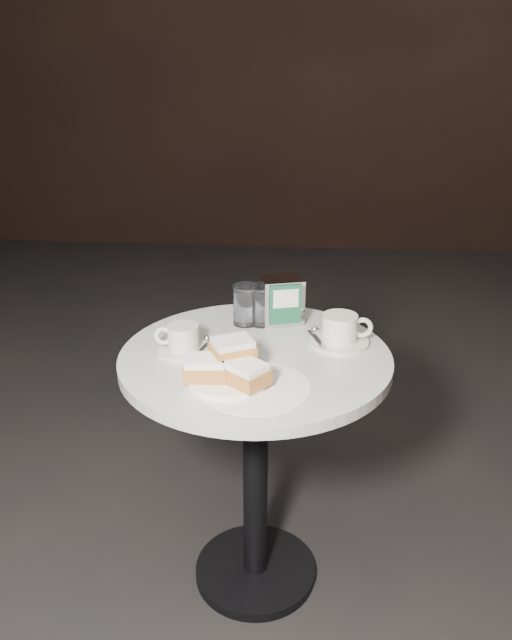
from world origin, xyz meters
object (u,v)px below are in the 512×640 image
object	(u,v)px
cafe_table	(255,419)
coffee_cup_left	(183,340)
coffee_cup_right	(340,331)
beignet_plate	(228,368)
water_glass_right	(262,305)
water_glass_left	(246,305)
napkin_dispenser	(282,300)

from	to	relation	value
cafe_table	coffee_cup_left	bearing A→B (deg)	-179.39
coffee_cup_right	beignet_plate	bearing A→B (deg)	-144.05
cafe_table	coffee_cup_right	bearing A→B (deg)	20.01
coffee_cup_right	water_glass_right	bearing A→B (deg)	146.82
water_glass_left	napkin_dispenser	xyz separation A→B (m)	(0.10, 0.02, 0.01)
napkin_dispenser	cafe_table	bearing A→B (deg)	-120.82
water_glass_right	napkin_dispenser	bearing A→B (deg)	18.39
cafe_table	coffee_cup_right	xyz separation A→B (m)	(0.22, 0.08, 0.23)
coffee_cup_left	napkin_dispenser	size ratio (longest dim) A/B	1.10
water_glass_left	water_glass_right	size ratio (longest dim) A/B	1.00
coffee_cup_left	water_glass_right	bearing A→B (deg)	45.22
coffee_cup_right	water_glass_right	world-z (taller)	water_glass_right
beignet_plate	coffee_cup_left	bearing A→B (deg)	131.70
cafe_table	water_glass_left	distance (m)	0.32
coffee_cup_right	napkin_dispenser	bearing A→B (deg)	135.22
beignet_plate	coffee_cup_left	xyz separation A→B (m)	(-0.14, 0.15, -0.00)
beignet_plate	napkin_dispenser	size ratio (longest dim) A/B	1.74
water_glass_left	napkin_dispenser	distance (m)	0.10
coffee_cup_left	coffee_cup_right	xyz separation A→B (m)	(0.40, 0.08, 0.00)
water_glass_left	water_glass_right	xyz separation A→B (m)	(0.05, 0.00, 0.00)
cafe_table	water_glass_left	size ratio (longest dim) A/B	6.49
coffee_cup_left	coffee_cup_right	distance (m)	0.41
cafe_table	coffee_cup_left	xyz separation A→B (m)	(-0.19, -0.00, 0.23)
water_glass_right	napkin_dispenser	size ratio (longest dim) A/B	0.86
coffee_cup_right	napkin_dispenser	world-z (taller)	napkin_dispenser
coffee_cup_right	napkin_dispenser	distance (m)	0.21
coffee_cup_right	napkin_dispenser	xyz separation A→B (m)	(-0.16, 0.13, 0.03)
water_glass_left	water_glass_right	world-z (taller)	same
coffee_cup_right	water_glass_left	size ratio (longest dim) A/B	1.52
cafe_table	coffee_cup_left	distance (m)	0.30
cafe_table	napkin_dispenser	distance (m)	0.34
beignet_plate	water_glass_right	xyz separation A→B (m)	(0.05, 0.35, 0.02)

